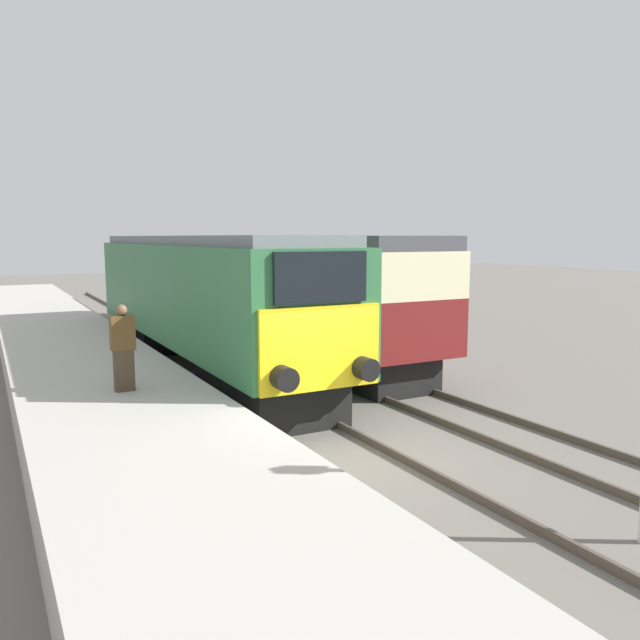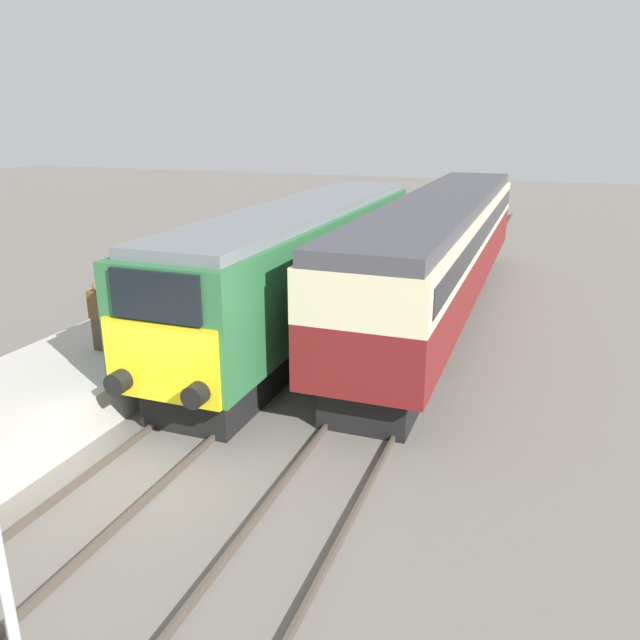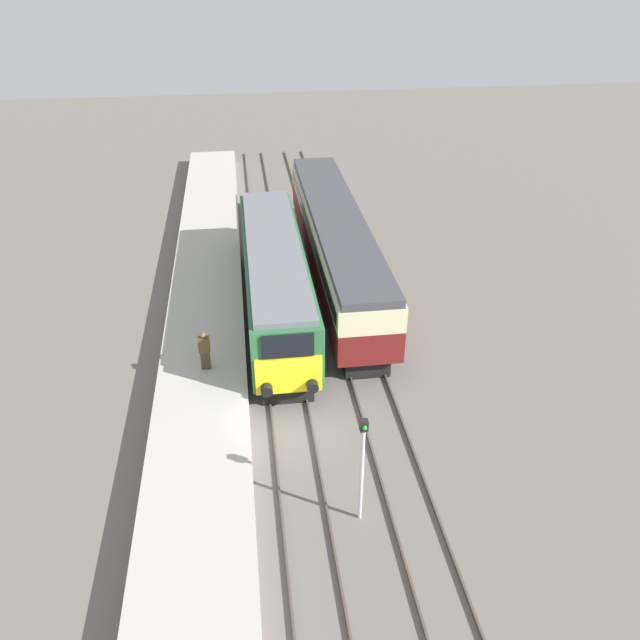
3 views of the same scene
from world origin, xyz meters
name	(u,v)px [view 2 (image 2 of 3)]	position (x,y,z in m)	size (l,w,h in m)	color
ground_plane	(151,462)	(0.00, 0.00, 0.00)	(120.00, 120.00, 0.00)	slate
platform_left	(210,307)	(-3.30, 8.00, 0.45)	(3.50, 50.00, 0.89)	#B7B2A8
rails_near_track	(264,365)	(0.00, 5.00, 0.07)	(1.51, 60.00, 0.14)	#4C4238
rails_far_track	(391,383)	(3.40, 5.00, 0.07)	(1.50, 60.00, 0.14)	#4C4238
locomotive	(302,264)	(0.00, 7.72, 2.16)	(2.70, 14.72, 3.85)	black
passenger_carriage	(441,244)	(3.40, 11.18, 2.34)	(2.75, 18.50, 3.85)	black
person_on_platform	(100,317)	(-3.13, 2.71, 1.72)	(0.44, 0.26, 1.66)	#473828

